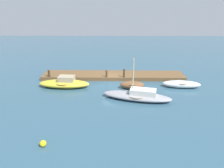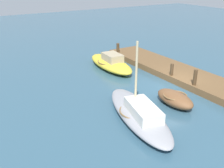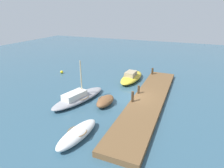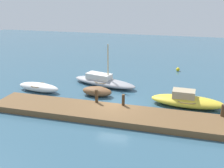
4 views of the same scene
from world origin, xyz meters
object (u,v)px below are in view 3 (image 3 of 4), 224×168
Objects in this scene: mooring_post_west at (133,97)px; mooring_post_mid_west at (139,90)px; motorboat_yellow at (131,77)px; marker_buoy at (62,72)px; sailboat_grey at (78,97)px; mooring_post_mid_east at (152,71)px; rowboat_white at (77,134)px; dinghy_brown at (105,101)px.

mooring_post_west is 2.17m from mooring_post_mid_west.
mooring_post_mid_west is at bearing -151.73° from motorboat_yellow.
marker_buoy is at bearing 65.38° from mooring_post_west.
sailboat_grey is 11.83m from mooring_post_mid_east.
mooring_post_mid_east is (2.44, -2.27, 0.41)m from motorboat_yellow.
rowboat_white is 5.03× the size of mooring_post_mid_east.
mooring_post_mid_west is (8.66, -2.17, 0.50)m from rowboat_white.
sailboat_grey is at bearing 37.60° from rowboat_white.
mooring_post_mid_west is (-4.74, -2.27, 0.42)m from motorboat_yellow.
sailboat_grey is 2.56× the size of dinghy_brown.
mooring_post_mid_east is at bearing -13.62° from sailboat_grey.
rowboat_white is at bearing 161.53° from mooring_post_west.
dinghy_brown is 3.96m from mooring_post_mid_west.
rowboat_white is at bearing 165.95° from mooring_post_mid_west.
rowboat_white is at bearing -176.90° from motorboat_yellow.
mooring_post_west reaches higher than mooring_post_mid_west.
rowboat_white is (-5.34, -3.28, -0.03)m from sailboat_grey.
mooring_post_mid_east is (10.50, -5.44, 0.46)m from sailboat_grey.
mooring_post_mid_east is at bearing 0.00° from mooring_post_mid_west.
dinghy_brown is at bearing -70.01° from sailboat_grey.
marker_buoy is (12.34, 10.62, -0.19)m from rowboat_white.
mooring_post_west is 9.35m from mooring_post_mid_east.
marker_buoy is at bearing 73.92° from mooring_post_mid_west.
sailboat_grey is 10.15m from marker_buoy.
marker_buoy is at bearing 60.11° from sailboat_grey.
marker_buoy is (-3.49, 12.78, -0.68)m from mooring_post_mid_east.
motorboat_yellow is 7.29m from mooring_post_west.
motorboat_yellow is at bearing 6.50° from rowboat_white.
mooring_post_mid_east reaches higher than marker_buoy.
dinghy_brown is (0.32, -2.91, -0.01)m from sailboat_grey.
sailboat_grey is 6.67× the size of mooring_post_west.
dinghy_brown is 3.20× the size of mooring_post_mid_east.
mooring_post_west is 1.20× the size of mooring_post_mid_west.
dinghy_brown is at bearing 108.21° from mooring_post_west.
marker_buoy is at bearing 58.83° from dinghy_brown.
mooring_post_west reaches higher than motorboat_yellow.
dinghy_brown is 10.50m from mooring_post_mid_east.
rowboat_white is 9.85× the size of marker_buoy.
mooring_post_mid_west reaches higher than mooring_post_mid_east.
rowboat_white is 8.94m from mooring_post_mid_west.
mooring_post_mid_east is (9.35, 0.00, -0.10)m from mooring_post_west.
motorboat_yellow is 3.36m from mooring_post_mid_east.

